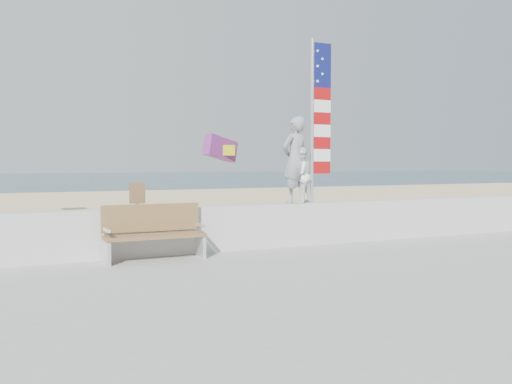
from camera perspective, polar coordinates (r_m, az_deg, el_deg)
ground at (r=9.37m, az=3.54°, el=-8.83°), size 220.00×220.00×0.00m
sand at (r=17.72m, az=-10.40°, el=-3.14°), size 90.00×40.00×0.08m
boardwalk at (r=6.22m, az=21.82°, el=-13.94°), size 50.00×12.40×0.10m
seawall at (r=11.05m, az=-1.38°, el=-3.71°), size 30.00×0.35×0.90m
adult at (r=11.51m, az=4.20°, el=3.38°), size 0.75×0.57×1.83m
child at (r=11.56m, az=4.67°, el=1.78°), size 0.71×0.65×1.19m
bench at (r=9.99m, az=-10.72°, el=-4.13°), size 1.80×0.57×1.00m
flag at (r=11.82m, az=6.46°, el=8.19°), size 0.50×0.08×3.50m
parafoil_kite at (r=12.80m, az=-3.66°, el=4.59°), size 0.98×0.61×0.66m
sign at (r=11.16m, az=-12.37°, el=-2.08°), size 0.32×0.07×1.46m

